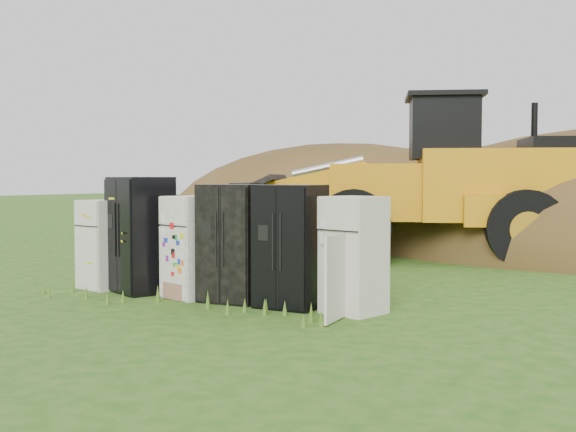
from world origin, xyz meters
name	(u,v)px	position (x,y,z in m)	size (l,w,h in m)	color
ground	(217,300)	(0.00, 0.00, 0.00)	(120.00, 120.00, 0.00)	#235015
fridge_leftmost	(103,245)	(-2.39, -0.01, 0.78)	(0.68, 0.66, 1.55)	silver
fridge_black_side	(141,235)	(-1.58, 0.04, 0.98)	(1.02, 0.80, 1.95)	black
fridge_sticker	(191,247)	(-0.49, -0.02, 0.82)	(0.73, 0.68, 1.64)	white
fridge_dark_mid	(234,243)	(0.30, 0.03, 0.92)	(0.94, 0.76, 1.83)	black
fridge_black_right	(290,246)	(1.33, 0.01, 0.92)	(0.92, 0.76, 1.83)	black
fridge_open_door	(354,255)	(2.35, 0.03, 0.84)	(0.76, 0.70, 1.67)	silver
wheel_loader	(401,178)	(0.54, 6.86, 1.94)	(8.04, 3.26, 3.89)	orange
dirt_mound_left	(339,230)	(-4.88, 15.03, 0.00)	(14.11, 10.58, 6.47)	#443115
dirt_mound_back	(480,230)	(-0.31, 17.62, 0.00)	(19.90, 13.26, 6.26)	#443115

